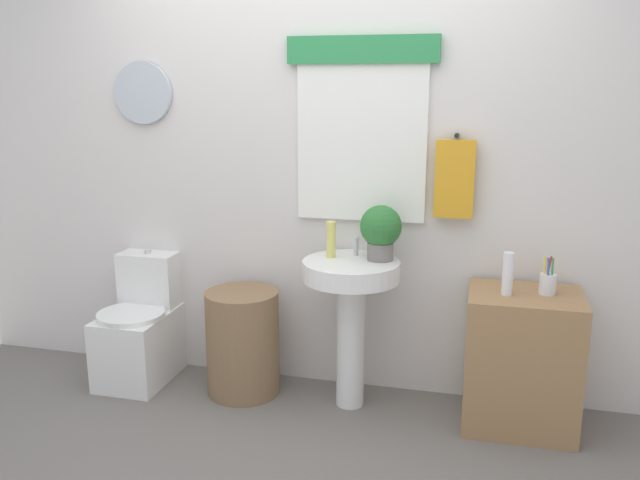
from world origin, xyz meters
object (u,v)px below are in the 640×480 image
toilet (141,331)px  laundry_hamper (243,342)px  potted_plant (381,230)px  wooden_cabinet (521,360)px  soap_bottle (331,239)px  pedestal_sink (351,298)px  toothbrush_cup (548,283)px  lotion_bottle (508,274)px

toilet → laundry_hamper: bearing=-2.8°
toilet → laundry_hamper: 0.65m
laundry_hamper → potted_plant: 1.01m
wooden_cabinet → soap_bottle: (-0.99, 0.05, 0.55)m
pedestal_sink → toilet: bearing=178.6°
laundry_hamper → pedestal_sink: (0.61, 0.00, 0.31)m
laundry_hamper → toothbrush_cup: (1.58, 0.02, 0.46)m
laundry_hamper → soap_bottle: soap_bottle is taller
toilet → wooden_cabinet: bearing=-0.8°
toilet → pedestal_sink: 1.30m
lotion_bottle → toothbrush_cup: bearing=17.4°
toothbrush_cup → soap_bottle: bearing=178.4°
laundry_hamper → wooden_cabinet: size_ratio=0.84×
toilet → soap_bottle: (1.14, 0.02, 0.61)m
soap_bottle → potted_plant: (0.26, 0.01, 0.06)m
wooden_cabinet → potted_plant: potted_plant is taller
laundry_hamper → pedestal_sink: size_ratio=0.73×
wooden_cabinet → soap_bottle: bearing=177.1°
wooden_cabinet → toothbrush_cup: size_ratio=3.77×
laundry_hamper → toilet: bearing=177.2°
potted_plant → lotion_bottle: potted_plant is taller
laundry_hamper → potted_plant: potted_plant is taller
wooden_cabinet → lotion_bottle: lotion_bottle is taller
pedestal_sink → potted_plant: (0.14, 0.06, 0.36)m
pedestal_sink → toothbrush_cup: (0.97, 0.02, 0.15)m
pedestal_sink → lotion_bottle: bearing=-2.9°
wooden_cabinet → soap_bottle: 1.14m
soap_bottle → toothbrush_cup: bearing=-1.6°
soap_bottle → potted_plant: potted_plant is taller
toothbrush_cup → laundry_hamper: bearing=-179.3°
soap_bottle → lotion_bottle: size_ratio=0.91×
wooden_cabinet → soap_bottle: soap_bottle is taller
wooden_cabinet → toilet: bearing=179.2°
wooden_cabinet → potted_plant: (-0.73, 0.06, 0.62)m
toilet → toothbrush_cup: toothbrush_cup is taller
soap_bottle → toothbrush_cup: (1.09, -0.03, -0.15)m
pedestal_sink → potted_plant: potted_plant is taller
lotion_bottle → toothbrush_cup: (0.19, 0.06, -0.05)m
pedestal_sink → toothbrush_cup: size_ratio=4.34×
pedestal_sink → soap_bottle: (-0.12, 0.05, 0.30)m
toilet → toothbrush_cup: 2.27m
toothbrush_cup → toilet: bearing=179.7°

